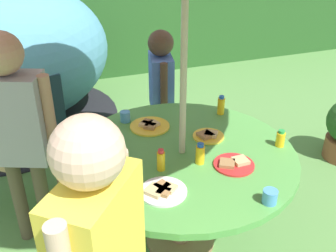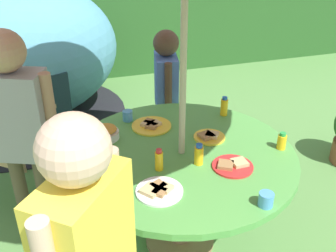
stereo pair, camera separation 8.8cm
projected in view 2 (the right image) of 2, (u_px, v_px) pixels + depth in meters
ground_plane at (180, 241)px, 2.58m from camera, size 10.00×10.00×0.02m
hedge_backdrop at (97, 10)px, 4.99m from camera, size 9.00×0.70×1.61m
garden_table at (181, 169)px, 2.30m from camera, size 1.32×1.32×0.69m
wooden_chair at (0, 126)px, 2.76m from camera, size 0.66×0.66×1.03m
dome_tent at (14, 53)px, 3.82m from camera, size 2.50×2.50×1.40m
child_in_blue_shirt at (166, 83)px, 3.04m from camera, size 0.22×0.39×1.15m
child_in_grey_shirt at (17, 116)px, 2.22m from camera, size 0.44×0.32×1.38m
child_in_yellow_shirt at (86, 243)px, 1.36m from camera, size 0.38×0.40×1.38m
snack_bowl at (105, 133)px, 2.37m from camera, size 0.16×0.16×0.08m
plate_center_front at (233, 166)px, 2.11m from camera, size 0.22×0.22×0.03m
plate_near_left at (159, 190)px, 1.92m from camera, size 0.24×0.24×0.03m
plate_far_left at (151, 125)px, 2.51m from camera, size 0.25×0.25×0.03m
plate_mid_right at (209, 136)px, 2.38m from camera, size 0.19×0.19×0.03m
juice_bottle_near_right at (282, 141)px, 2.26m from camera, size 0.05×0.05×0.10m
juice_bottle_far_right at (159, 160)px, 2.07m from camera, size 0.04×0.04×0.13m
juice_bottle_center_back at (199, 155)px, 2.12m from camera, size 0.05×0.05×0.12m
juice_bottle_mid_left at (224, 107)px, 2.63m from camera, size 0.05×0.05×0.13m
cup_near at (128, 116)px, 2.57m from camera, size 0.07×0.07×0.07m
cup_far at (266, 200)px, 1.82m from camera, size 0.07×0.07×0.07m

